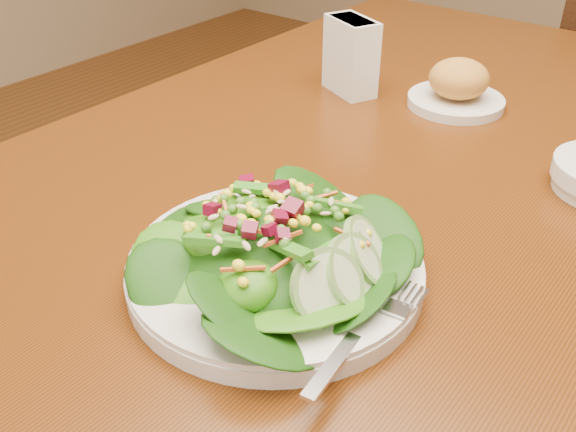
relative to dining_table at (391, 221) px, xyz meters
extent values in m
cube|color=#55270B|center=(0.00, 0.00, 0.08)|extent=(0.90, 1.40, 0.04)
cylinder|color=#442010|center=(-0.39, 0.64, -0.29)|extent=(0.07, 0.07, 0.71)
cylinder|color=#442010|center=(-0.09, 1.34, -0.45)|extent=(0.04, 0.04, 0.41)
cylinder|color=#442010|center=(-0.07, 0.98, -0.45)|extent=(0.04, 0.04, 0.41)
cylinder|color=silver|center=(0.03, -0.30, 0.11)|extent=(0.29, 0.29, 0.02)
ellipsoid|color=black|center=(0.03, -0.30, 0.14)|extent=(0.20, 0.20, 0.04)
cube|color=silver|center=(0.16, -0.33, 0.12)|extent=(0.05, 0.18, 0.01)
cylinder|color=silver|center=(-0.01, 0.20, 0.11)|extent=(0.15, 0.15, 0.01)
ellipsoid|color=#B18434|center=(-0.01, 0.20, 0.15)|extent=(0.09, 0.09, 0.06)
cube|color=white|center=(-0.18, 0.15, 0.16)|extent=(0.10, 0.08, 0.12)
cube|color=white|center=(-0.18, 0.15, 0.17)|extent=(0.09, 0.07, 0.10)
camera|label=1|loc=(0.35, -0.68, 0.50)|focal=40.00mm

